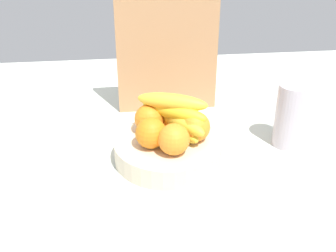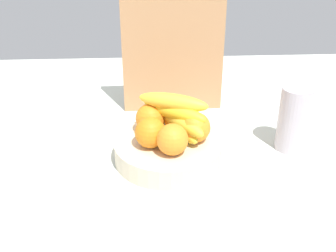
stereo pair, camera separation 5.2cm
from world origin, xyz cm
name	(u,v)px [view 1 (the left image)]	position (x,y,z in cm)	size (l,w,h in cm)	color
ground_plane	(179,163)	(0.00, 0.00, -1.50)	(180.00, 140.00, 3.00)	silver
fruit_bowl	(168,150)	(-2.71, 0.22, 2.48)	(25.52, 25.52, 4.96)	beige
orange_front_left	(151,133)	(-6.86, -1.89, 8.55)	(7.17, 7.17, 7.17)	orange
orange_front_right	(174,139)	(-2.01, -5.22, 8.55)	(7.17, 7.17, 7.17)	orange
orange_center	(195,127)	(3.59, -0.22, 8.55)	(7.17, 7.17, 7.17)	orange
orange_back_left	(178,117)	(0.14, 5.03, 8.55)	(7.17, 7.17, 7.17)	orange
orange_back_right	(149,119)	(-6.74, 4.93, 8.55)	(7.17, 7.17, 7.17)	orange
banana_bunch	(175,115)	(-0.67, 3.02, 10.26)	(17.28, 18.11, 10.60)	gold
cutting_board	(169,50)	(0.43, 26.92, 18.00)	(28.00, 1.80, 36.00)	tan
thermos_tumbler	(290,115)	(27.92, 3.69, 8.18)	(7.46, 7.46, 16.36)	#BEB2BD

